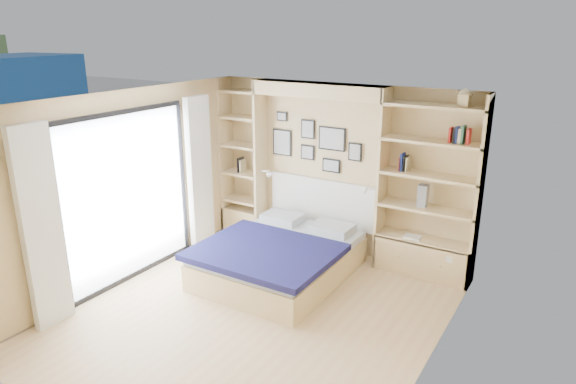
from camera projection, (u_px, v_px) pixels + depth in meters
The scene contains 8 objects.
ground at pixel (254, 315), 6.04m from camera, with size 4.50×4.50×0.00m, color #D3B27E.
room_shell at pixel (293, 190), 7.13m from camera, with size 4.50×4.50×4.50m.
bed at pixel (280, 256), 6.94m from camera, with size 1.76×2.29×1.07m.
photo_gallery at pixel (313, 143), 7.58m from camera, with size 1.48×0.02×0.82m.
reading_lamps at pixel (315, 181), 7.47m from camera, with size 1.92×0.12×0.15m.
shelf_decor at pixel (410, 152), 6.67m from camera, with size 3.50×0.23×2.03m.
deck at pixel (61, 250), 7.82m from camera, with size 3.20×4.00×0.05m, color #766557.
deck_chair at pixel (115, 222), 7.98m from camera, with size 0.67×0.83×0.72m.
Camera 1 is at (3.10, -4.32, 3.23)m, focal length 32.00 mm.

